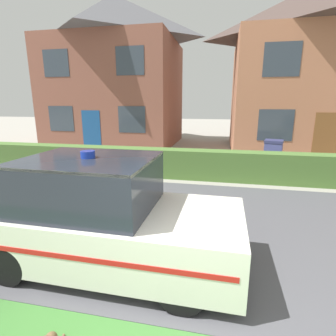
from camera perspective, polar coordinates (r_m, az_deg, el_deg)
road_strip at (r=5.67m, az=8.98°, el=-12.09°), size 28.00×5.42×0.01m
garden_hedge at (r=8.89m, az=1.12°, el=1.03°), size 14.92×0.65×0.97m
police_car at (r=4.19m, az=-13.38°, el=-10.34°), size 3.93×1.77×1.79m
house_left at (r=16.89m, az=-11.23°, el=19.88°), size 7.44×6.29×8.38m
house_right at (r=15.70m, az=28.66°, el=18.16°), size 7.74×7.02×7.94m
wheelie_bin at (r=10.45m, az=21.82°, el=2.56°), size 0.76×0.72×1.16m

